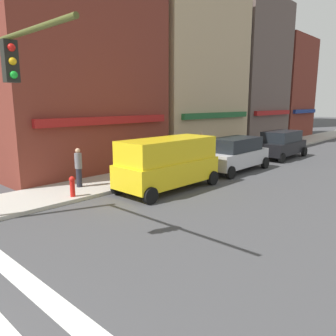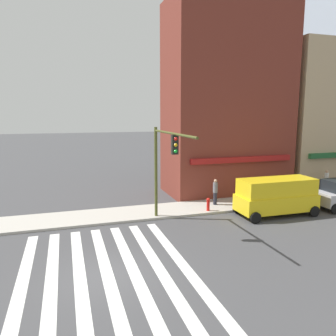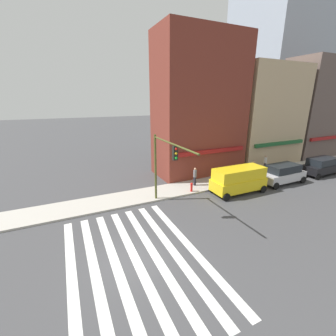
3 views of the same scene
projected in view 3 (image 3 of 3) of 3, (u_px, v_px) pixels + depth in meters
The scene contains 13 objects.
ground_plane at pixel (136, 259), 11.99m from camera, with size 200.00×200.00×0.00m, color #424244.
sidewalk_left at pixel (109, 202), 18.46m from camera, with size 120.00×3.00×0.15m.
crosswalk_stripes at pixel (136, 259), 11.99m from camera, with size 6.82×10.80×0.01m.
storefront_row at pixel (278, 112), 29.32m from camera, with size 35.39×5.30×14.73m.
tower_distant at pixel (289, 29), 49.41m from camera, with size 21.44×15.92×45.65m.
traffic_signal at pixel (164, 160), 16.43m from camera, with size 0.32×6.45×5.56m.
van_yellow at pixel (239, 179), 20.16m from camera, with size 5.02×2.22×2.34m.
suv_silver at pixel (283, 173), 22.54m from camera, with size 4.71×2.12×1.94m.
suv_black at pixel (322, 166), 25.06m from camera, with size 4.75×2.12×1.94m.
pedestrian_grey_coat at pixel (195, 176), 21.58m from camera, with size 0.32×0.32×1.77m.
pedestrian_orange_vest at pixel (253, 169), 23.89m from camera, with size 0.32×0.32×1.77m.
pedestrian_white_shirt at pixel (265, 163), 26.20m from camera, with size 0.32×0.32×1.77m.
fire_hydrant at pixel (192, 187), 20.27m from camera, with size 0.24×0.24×0.84m.
Camera 3 is at (-2.66, -9.80, 8.22)m, focal length 24.00 mm.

